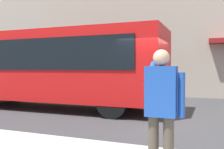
% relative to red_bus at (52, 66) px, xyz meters
% --- Properties ---
extents(ground_plane, '(60.00, 60.00, 0.00)m').
position_rel_red_bus_xyz_m(ground_plane, '(-4.52, 0.47, -1.68)').
color(ground_plane, '#38383A').
extents(red_bus, '(9.05, 2.54, 3.08)m').
position_rel_red_bus_xyz_m(red_bus, '(0.00, 0.00, 0.00)').
color(red_bus, red).
rests_on(red_bus, ground_plane).
extents(pedestrian_photographer, '(0.53, 0.52, 1.70)m').
position_rel_red_bus_xyz_m(pedestrian_photographer, '(-5.35, 5.26, -0.54)').
color(pedestrian_photographer, '#4C4238').
rests_on(pedestrian_photographer, sidewalk_curb).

